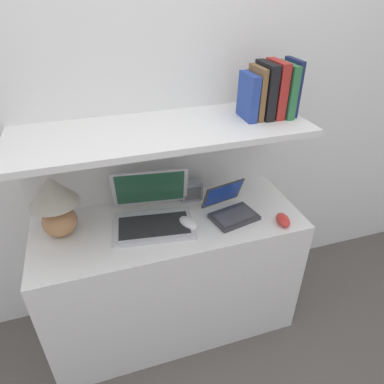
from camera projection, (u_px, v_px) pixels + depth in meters
The scene contains 17 objects.
ground_plane at pixel (186, 357), 1.87m from camera, with size 12.00×12.00×0.00m, color #56514C.
wall_back at pixel (150, 111), 1.68m from camera, with size 6.00×0.05×2.40m.
desk at pixel (172, 276), 1.88m from camera, with size 1.31×0.51×0.74m.
back_riser at pixel (159, 216), 1.98m from camera, with size 1.31×0.04×1.18m.
shelf at pixel (162, 131), 1.49m from camera, with size 1.31×0.46×0.03m.
table_lamp at pixel (55, 202), 1.51m from camera, with size 0.21×0.21×0.30m.
laptop_large at pixel (153, 213), 1.65m from camera, with size 0.41×0.36×0.24m.
laptop_small at pixel (230, 209), 1.71m from camera, with size 0.26×0.25×0.16m.
computer_mouse at pixel (188, 223), 1.63m from camera, with size 0.10×0.13×0.04m.
second_mouse at pixel (283, 220), 1.66m from camera, with size 0.08×0.11×0.04m.
router_box at pixel (191, 190), 1.82m from camera, with size 0.11×0.07×0.11m.
book_navy at pixel (291, 87), 1.57m from camera, with size 0.02×0.14×0.25m.
book_green at pixel (284, 89), 1.56m from camera, with size 0.03×0.18×0.24m.
book_red at pixel (275, 89), 1.55m from camera, with size 0.04×0.16×0.25m.
book_black at pixel (265, 91), 1.54m from camera, with size 0.04×0.16×0.24m.
book_brown at pixel (256, 93), 1.53m from camera, with size 0.03×0.14×0.23m.
book_blue at pixel (248, 97), 1.53m from camera, with size 0.04×0.15×0.20m.
Camera 1 is at (-0.30, -1.05, 1.77)m, focal length 32.00 mm.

